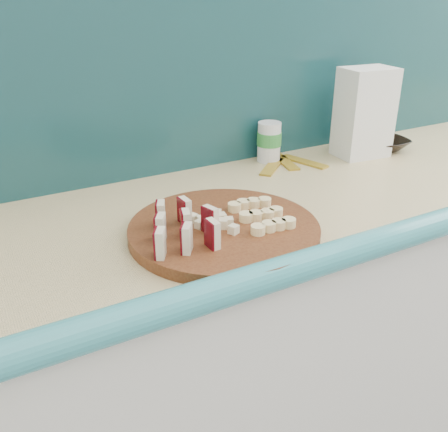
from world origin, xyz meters
name	(u,v)px	position (x,y,z in m)	size (l,w,h in m)	color
kitchen_counter	(367,306)	(0.10, 1.50, 0.46)	(2.20, 0.63, 0.91)	silver
backsplash	(327,64)	(0.10, 1.79, 1.16)	(2.20, 0.02, 0.50)	teal
cutting_board	(224,230)	(-0.48, 1.38, 0.92)	(0.39, 0.39, 0.02)	#481F0F
apple_wedges	(182,226)	(-0.58, 1.36, 0.96)	(0.15, 0.16, 0.05)	beige
apple_chunks	(213,222)	(-0.51, 1.38, 0.94)	(0.07, 0.07, 0.02)	beige
banana_slices	(261,214)	(-0.40, 1.37, 0.94)	(0.11, 0.16, 0.02)	#FFE39B
brown_bowl	(382,144)	(0.23, 1.65, 0.93)	(0.15, 0.15, 0.04)	black
flour_bag	(364,113)	(0.13, 1.64, 1.04)	(0.15, 0.11, 0.26)	white
canister	(269,141)	(-0.14, 1.73, 0.97)	(0.07, 0.07, 0.11)	white
banana_peel	(287,163)	(-0.11, 1.68, 0.91)	(0.21, 0.18, 0.01)	gold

